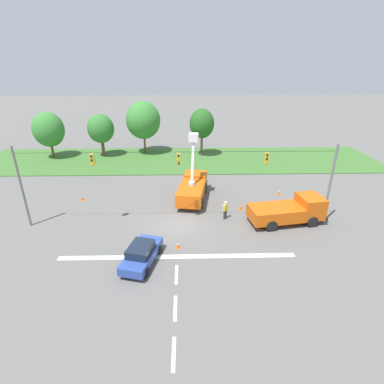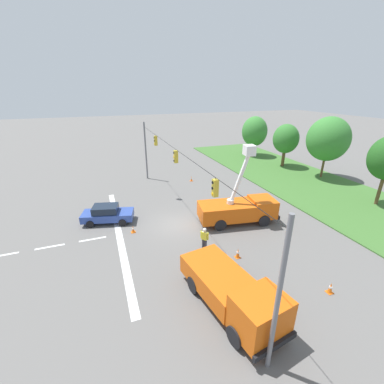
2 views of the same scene
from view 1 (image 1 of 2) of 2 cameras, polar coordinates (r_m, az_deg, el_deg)
The scene contains 16 objects.
ground_plane at distance 26.87m, azimuth -2.62°, elevation -6.00°, with size 200.00×200.00×0.00m, color #605E5B.
grass_verge at distance 43.36m, azimuth -2.19°, elevation 6.13°, with size 56.00×12.00×0.10m, color #3D6B2D.
lane_markings at distance 21.61m, azimuth -2.94°, elevation -14.52°, with size 17.60×15.25×0.01m.
signal_gantry at distance 24.93m, azimuth -2.67°, elevation 2.83°, with size 26.20×0.33×7.20m.
tree_far_west at distance 47.83m, azimuth -25.67°, elevation 10.67°, with size 4.34×4.14×6.67m.
tree_west at distance 45.97m, azimuth -17.00°, elevation 11.44°, with size 3.78×3.59×6.24m.
tree_centre at distance 45.98m, azimuth -9.28°, elevation 13.33°, with size 5.03×5.24×7.79m.
tree_east at distance 44.18m, azimuth 1.89°, elevation 12.87°, with size 3.56×3.63×6.94m.
utility_truck_bucket_lift at distance 30.87m, azimuth 0.15°, elevation 0.98°, with size 3.49×7.06×6.78m.
utility_truck_support_near at distance 27.85m, azimuth 18.09°, elevation -3.34°, with size 6.96×3.51×2.38m.
sedan_blue at distance 22.00m, azimuth -9.60°, elevation -11.53°, with size 2.78×4.60×1.56m.
road_worker at distance 27.28m, azimuth 6.37°, elevation -3.24°, with size 0.52×0.46×1.77m.
traffic_cone_foreground_left at distance 33.48m, azimuth 16.23°, elevation 0.02°, with size 0.36×0.36×0.68m.
traffic_cone_foreground_right at distance 32.97m, azimuth -20.25°, elevation -0.98°, with size 0.36×0.36×0.63m.
traffic_cone_mid_left at distance 29.42m, azimuth 9.16°, elevation -2.67°, with size 0.36×0.36×0.72m.
traffic_cone_mid_right at distance 23.54m, azimuth -2.70°, elevation -9.99°, with size 0.36×0.36×0.61m.
Camera 1 is at (0.67, -23.20, 13.53)m, focal length 28.00 mm.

